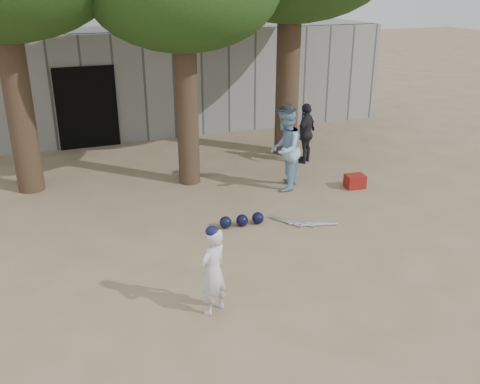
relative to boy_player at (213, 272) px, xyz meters
name	(u,v)px	position (x,y,z in m)	size (l,w,h in m)	color
ground	(227,275)	(0.51, 0.87, -0.64)	(70.00, 70.00, 0.00)	#937C5E
boy_player	(213,272)	(0.00, 0.00, 0.00)	(0.47, 0.31, 1.29)	silver
spectator_blue	(285,150)	(2.94, 3.90, 0.27)	(0.89, 0.69, 1.82)	#88B2D2
spectator_dark	(306,133)	(4.24, 5.39, 0.11)	(0.89, 0.37, 1.51)	black
red_bag	(355,181)	(4.45, 3.39, -0.49)	(0.42, 0.32, 0.30)	maroon
back_building	(116,75)	(0.51, 11.20, 0.86)	(16.00, 5.24, 3.00)	gray
helmet_row	(242,220)	(1.38, 2.46, -0.53)	(0.87, 0.27, 0.23)	black
bat_pile	(302,223)	(2.47, 2.10, -0.62)	(1.11, 0.80, 0.06)	silver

